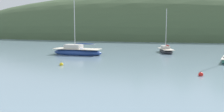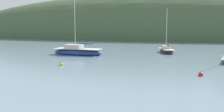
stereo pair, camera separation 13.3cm
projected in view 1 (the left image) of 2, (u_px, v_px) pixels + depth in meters
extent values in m
ellipsoid|color=#425638|center=(151.00, 38.00, 83.23)|extent=(150.00, 36.00, 29.27)
ellipsoid|color=#232328|center=(166.00, 51.00, 41.64)|extent=(3.14, 5.62, 0.85)
cube|color=beige|center=(166.00, 49.00, 41.59)|extent=(2.89, 5.17, 0.06)
cube|color=beige|center=(165.00, 47.00, 41.98)|extent=(1.58, 1.96, 0.50)
cylinder|color=silver|center=(166.00, 29.00, 41.43)|extent=(0.09, 0.09, 6.62)
cylinder|color=silver|center=(167.00, 46.00, 40.67)|extent=(0.65, 2.18, 0.07)
ellipsoid|color=maroon|center=(167.00, 45.00, 40.66)|extent=(0.75, 2.13, 0.20)
ellipsoid|color=navy|center=(77.00, 52.00, 38.89)|extent=(8.18, 3.35, 1.28)
cube|color=beige|center=(77.00, 49.00, 38.81)|extent=(7.52, 3.08, 0.06)
cube|color=beige|center=(74.00, 47.00, 38.96)|extent=(2.69, 1.97, 0.65)
cylinder|color=silver|center=(74.00, 17.00, 38.31)|extent=(0.09, 0.09, 9.78)
cylinder|color=silver|center=(85.00, 44.00, 38.33)|extent=(3.35, 0.34, 0.07)
ellipsoid|color=#2D4784|center=(85.00, 44.00, 38.32)|extent=(3.23, 0.46, 0.20)
sphere|color=red|center=(201.00, 75.00, 23.14)|extent=(0.44, 0.44, 0.44)
cylinder|color=black|center=(201.00, 72.00, 23.11)|extent=(0.04, 0.04, 0.10)
sphere|color=yellow|center=(61.00, 64.00, 28.85)|extent=(0.44, 0.44, 0.44)
cylinder|color=black|center=(61.00, 62.00, 28.81)|extent=(0.04, 0.04, 0.10)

